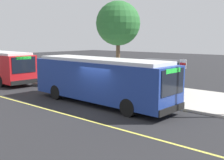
% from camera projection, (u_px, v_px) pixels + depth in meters
% --- Properties ---
extents(ground_plane, '(120.00, 120.00, 0.00)m').
position_uv_depth(ground_plane, '(98.00, 108.00, 17.03)').
color(ground_plane, '#232326').
extents(sidewalk_curb, '(44.00, 6.40, 0.15)m').
position_uv_depth(sidewalk_curb, '(152.00, 93.00, 21.50)').
color(sidewalk_curb, '#B7B2A8').
rests_on(sidewalk_curb, ground_plane).
extents(lane_stripe_center, '(36.00, 0.14, 0.01)m').
position_uv_depth(lane_stripe_center, '(71.00, 116.00, 15.39)').
color(lane_stripe_center, '#E0D64C').
rests_on(lane_stripe_center, ground_plane).
extents(transit_bus_main, '(10.69, 2.86, 2.95)m').
position_uv_depth(transit_bus_main, '(100.00, 79.00, 18.03)').
color(transit_bus_main, navy).
rests_on(transit_bus_main, ground_plane).
extents(bus_shelter, '(2.90, 1.60, 2.48)m').
position_uv_depth(bus_shelter, '(160.00, 69.00, 21.27)').
color(bus_shelter, '#333338').
rests_on(bus_shelter, sidewalk_curb).
extents(waiting_bench, '(1.60, 0.48, 0.95)m').
position_uv_depth(waiting_bench, '(161.00, 86.00, 21.17)').
color(waiting_bench, brown).
rests_on(waiting_bench, sidewalk_curb).
extents(route_sign_post, '(0.44, 0.08, 2.80)m').
position_uv_depth(route_sign_post, '(183.00, 75.00, 17.32)').
color(route_sign_post, '#333338').
rests_on(route_sign_post, sidewalk_curb).
extents(pedestrian_commuter, '(0.24, 0.40, 1.69)m').
position_uv_depth(pedestrian_commuter, '(136.00, 82.00, 19.93)').
color(pedestrian_commuter, '#282D47').
rests_on(pedestrian_commuter, sidewalk_curb).
extents(street_tree_near_shelter, '(3.97, 3.97, 7.37)m').
position_uv_depth(street_tree_near_shelter, '(118.00, 24.00, 25.09)').
color(street_tree_near_shelter, brown).
rests_on(street_tree_near_shelter, sidewalk_curb).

